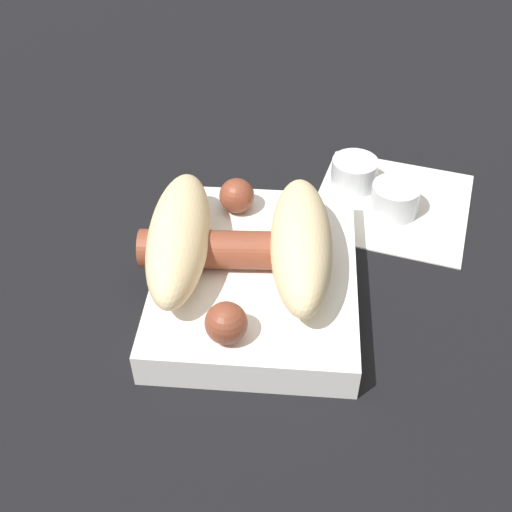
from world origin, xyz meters
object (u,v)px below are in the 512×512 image
food_tray (256,278)px  sausage (232,253)px  condiment_cup_far (354,175)px  condiment_cup_near (394,201)px  bread_roll (240,241)px

food_tray → sausage: 0.04m
food_tray → condiment_cup_far: bearing=-28.9°
condiment_cup_near → condiment_cup_far: (0.04, 0.04, 0.00)m
bread_roll → condiment_cup_near: bread_roll is taller
condiment_cup_near → condiment_cup_far: size_ratio=1.00×
food_tray → bread_roll: bread_roll is taller
sausage → condiment_cup_far: size_ratio=3.92×
condiment_cup_far → food_tray: bearing=151.1°
food_tray → bread_roll: size_ratio=1.29×
condiment_cup_near → food_tray: bearing=133.3°
condiment_cup_far → sausage: bearing=146.6°
sausage → bread_roll: bearing=-73.9°
condiment_cup_near → sausage: bearing=130.1°
bread_roll → condiment_cup_near: (0.12, -0.13, -0.04)m
bread_roll → food_tray: bearing=-83.3°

